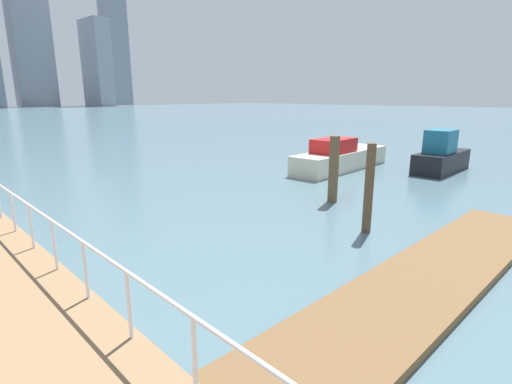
{
  "coord_description": "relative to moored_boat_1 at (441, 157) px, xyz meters",
  "views": [
    {
      "loc": [
        -5.34,
        7.32,
        3.85
      ],
      "look_at": [
        0.43,
        13.26,
        1.79
      ],
      "focal_mm": 27.23,
      "sensor_mm": 36.0,
      "label": 1
    }
  ],
  "objects": [
    {
      "name": "ground_plane",
      "position": [
        -15.5,
        5.04,
        -0.78
      ],
      "size": [
        300.0,
        300.0,
        0.0
      ],
      "primitive_type": "plane",
      "color": "slate"
    },
    {
      "name": "floating_dock",
      "position": [
        -13.0,
        -4.79,
        -0.69
      ],
      "size": [
        12.01,
        2.0,
        0.18
      ],
      "primitive_type": "cube",
      "color": "brown",
      "rests_on": "ground_plane"
    },
    {
      "name": "dock_piling_0",
      "position": [
        -11.1,
        -2.2,
        0.51
      ],
      "size": [
        0.26,
        0.26,
        2.58
      ],
      "primitive_type": "cylinder",
      "color": "brown",
      "rests_on": "ground_plane"
    },
    {
      "name": "dock_piling_2",
      "position": [
        -9.03,
        0.43,
        0.45
      ],
      "size": [
        0.36,
        0.36,
        2.45
      ],
      "primitive_type": "cylinder",
      "color": "brown",
      "rests_on": "ground_plane"
    },
    {
      "name": "moored_boat_1",
      "position": [
        0.0,
        0.0,
        0.0
      ],
      "size": [
        4.54,
        1.71,
        2.19
      ],
      "color": "black",
      "rests_on": "ground_plane"
    },
    {
      "name": "moored_boat_3",
      "position": [
        -3.24,
        4.02,
        -0.14
      ],
      "size": [
        7.31,
        2.24,
        1.72
      ],
      "color": "beige",
      "rests_on": "ground_plane"
    },
    {
      "name": "skyline_tower_5",
      "position": [
        43.18,
        144.76,
        14.97
      ],
      "size": [
        6.97,
        13.72,
        31.49
      ],
      "primitive_type": "cube",
      "rotation": [
        0.0,
        0.0,
        0.07
      ],
      "color": "#8C939E",
      "rests_on": "ground_plane"
    },
    {
      "name": "skyline_tower_6",
      "position": [
        59.11,
        162.16,
        28.39
      ],
      "size": [
        8.39,
        10.55,
        58.33
      ],
      "primitive_type": "cube",
      "rotation": [
        0.0,
        0.0,
        0.04
      ],
      "color": "gray",
      "rests_on": "ground_plane"
    }
  ]
}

